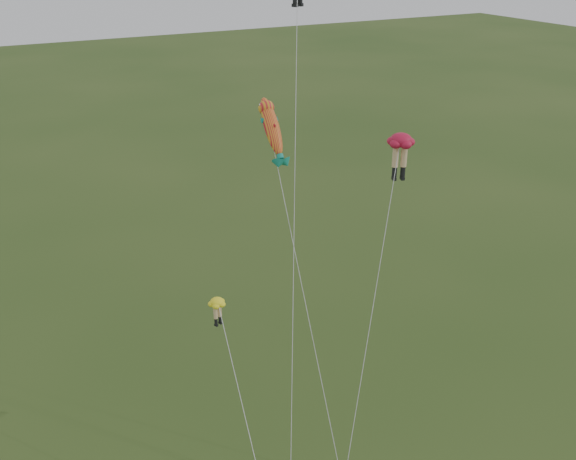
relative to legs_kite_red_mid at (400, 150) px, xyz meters
name	(u,v)px	position (x,y,z in m)	size (l,w,h in m)	color
legs_kite_red_mid	(400,150)	(0.00, 0.00, 0.00)	(7.35, 6.76, 15.91)	#B71232
legs_kite_yellow	(220,316)	(-9.10, 1.44, -7.58)	(1.71, 9.36, 8.31)	yellow
fish_kite	(272,128)	(-4.06, 5.70, 0.15)	(1.87, 11.48, 16.94)	gold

